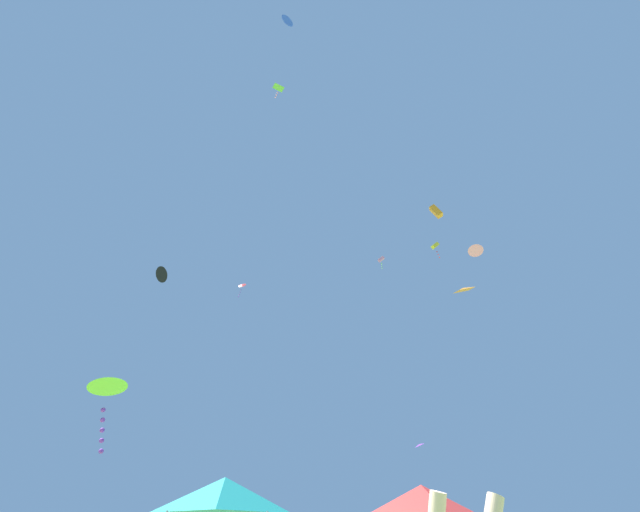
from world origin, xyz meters
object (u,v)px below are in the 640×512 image
(kite_lime_diamond, at_px, (279,88))
(canopy_tent_red, at_px, (423,503))
(kite_lime_delta, at_px, (107,388))
(kite_black_delta, at_px, (162,274))
(canopy_tent_teal, at_px, (223,495))
(kite_pink_box, at_px, (381,260))
(kite_yellow_box, at_px, (435,246))
(kite_orange_diamond, at_px, (463,289))
(kite_pink_delta, at_px, (475,250))
(kite_purple_delta, at_px, (419,445))
(kite_red_delta, at_px, (242,285))
(kite_orange_box, at_px, (436,211))
(kite_blue_delta, at_px, (288,20))

(kite_lime_diamond, bearing_deg, canopy_tent_red, -25.84)
(kite_lime_delta, bearing_deg, kite_black_delta, 103.42)
(canopy_tent_teal, xyz_separation_m, kite_pink_box, (10.52, 13.62, 19.35))
(kite_lime_delta, distance_m, kite_pink_box, 26.63)
(kite_yellow_box, height_order, kite_lime_delta, kite_yellow_box)
(kite_orange_diamond, bearing_deg, kite_lime_delta, -159.96)
(kite_lime_delta, bearing_deg, kite_orange_diamond, 20.04)
(canopy_tent_red, height_order, kite_pink_box, kite_pink_box)
(kite_pink_delta, relative_size, kite_purple_delta, 1.32)
(canopy_tent_red, relative_size, canopy_tent_teal, 0.89)
(kite_red_delta, xyz_separation_m, kite_orange_diamond, (14.74, -12.34, -6.20))
(canopy_tent_teal, bearing_deg, kite_purple_delta, 52.55)
(kite_orange_box, distance_m, kite_red_delta, 20.78)
(kite_pink_delta, xyz_separation_m, kite_purple_delta, (0.26, 14.84, -8.32))
(kite_lime_diamond, bearing_deg, kite_orange_diamond, 21.79)
(kite_orange_box, bearing_deg, kite_lime_diamond, -176.51)
(kite_orange_box, xyz_separation_m, kite_lime_delta, (-14.29, -1.94, -10.94))
(kite_yellow_box, bearing_deg, kite_blue_delta, -125.50)
(kite_orange_diamond, height_order, kite_purple_delta, kite_orange_diamond)
(canopy_tent_red, height_order, canopy_tent_teal, canopy_tent_teal)
(canopy_tent_red, distance_m, kite_orange_box, 15.26)
(kite_orange_box, bearing_deg, kite_lime_delta, -172.27)
(canopy_tent_teal, bearing_deg, kite_yellow_box, 42.16)
(canopy_tent_teal, height_order, kite_yellow_box, kite_yellow_box)
(kite_lime_delta, xyz_separation_m, kite_purple_delta, (17.57, 18.80, 1.61))
(canopy_tent_red, distance_m, kite_pink_box, 25.97)
(kite_blue_delta, xyz_separation_m, kite_lime_delta, (-5.32, 5.24, -15.60))
(kite_orange_diamond, relative_size, kite_pink_box, 1.31)
(kite_orange_diamond, relative_size, kite_lime_diamond, 1.09)
(kite_pink_delta, distance_m, kite_orange_box, 3.77)
(kite_purple_delta, bearing_deg, kite_lime_delta, -133.05)
(kite_pink_delta, distance_m, kite_black_delta, 23.90)
(canopy_tent_red, distance_m, kite_black_delta, 27.33)
(kite_black_delta, height_order, kite_orange_box, kite_black_delta)
(kite_yellow_box, distance_m, kite_purple_delta, 17.92)
(kite_pink_delta, xyz_separation_m, kite_lime_diamond, (-12.37, -2.60, 9.99))
(kite_lime_diamond, height_order, kite_purple_delta, kite_lime_diamond)
(kite_orange_diamond, xyz_separation_m, kite_pink_box, (-2.48, 8.76, 7.67))
(canopy_tent_teal, relative_size, kite_purple_delta, 4.06)
(kite_lime_delta, bearing_deg, canopy_tent_red, -7.09)
(kite_yellow_box, relative_size, kite_lime_diamond, 1.24)
(kite_red_delta, height_order, kite_purple_delta, kite_red_delta)
(kite_pink_delta, height_order, kite_black_delta, kite_black_delta)
(kite_blue_delta, bearing_deg, kite_pink_delta, 37.51)
(kite_black_delta, bearing_deg, kite_lime_delta, -76.58)
(kite_black_delta, distance_m, kite_orange_diamond, 23.12)
(canopy_tent_red, bearing_deg, kite_pink_box, 75.09)
(kite_pink_delta, xyz_separation_m, kite_orange_diamond, (-0.03, 2.34, -1.36))
(kite_lime_diamond, distance_m, kite_pink_box, 17.27)
(kite_black_delta, bearing_deg, kite_orange_diamond, -22.74)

